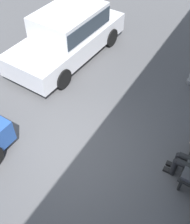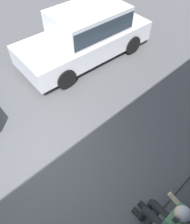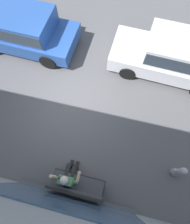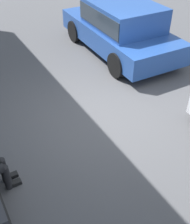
# 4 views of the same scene
# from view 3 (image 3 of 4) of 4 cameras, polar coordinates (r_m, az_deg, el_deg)

# --- Properties ---
(ground_plane) EXTENTS (60.00, 60.00, 0.00)m
(ground_plane) POSITION_cam_3_polar(r_m,az_deg,el_deg) (6.63, -7.41, 4.39)
(ground_plane) COLOR #4C4C4F
(bench) EXTENTS (1.55, 0.55, 0.98)m
(bench) POSITION_cam_3_polar(r_m,az_deg,el_deg) (5.38, -6.02, -23.37)
(bench) COLOR black
(bench) RESTS_ON ground_plane
(person_on_phone) EXTENTS (0.73, 0.74, 1.32)m
(person_on_phone) POSITION_cam_3_polar(r_m,az_deg,el_deg) (5.28, -8.84, -20.17)
(person_on_phone) COLOR black
(person_on_phone) RESTS_ON ground_plane
(parked_car_near) EXTENTS (4.35, 1.99, 1.54)m
(parked_car_near) POSITION_cam_3_polar(r_m,az_deg,el_deg) (7.17, 24.14, 16.55)
(parked_car_near) COLOR silver
(parked_car_near) RESTS_ON ground_plane
(parked_car_mid) EXTENTS (4.26, 2.04, 1.50)m
(parked_car_mid) POSITION_cam_3_polar(r_m,az_deg,el_deg) (7.97, -22.29, 23.81)
(parked_car_mid) COLOR #23478E
(parked_car_mid) RESTS_ON ground_plane
(fire_hydrant) EXTENTS (0.38, 0.26, 0.81)m
(fire_hydrant) POSITION_cam_3_polar(r_m,az_deg,el_deg) (6.07, 25.74, -17.14)
(fire_hydrant) COLOR slate
(fire_hydrant) RESTS_ON ground_plane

